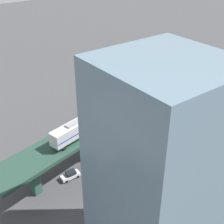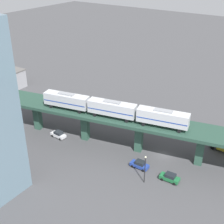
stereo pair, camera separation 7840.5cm
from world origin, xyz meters
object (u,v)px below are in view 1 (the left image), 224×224
Objects in this scene: street_car_white at (70,175)px; street_lamp at (170,128)px; street_car_blue at (149,136)px; delivery_truck at (144,95)px; signal_hut at (195,55)px; subway_train at (112,108)px; office_tower at (158,178)px; street_car_green at (170,127)px.

street_car_white is 0.64× the size of street_lamp.
street_car_blue is 23.22m from delivery_truck.
signal_hut is at bearing -57.76° from street_lamp.
subway_train is 50.28m from signal_hut.
street_lamp is (-3.21, -28.54, 3.17)m from street_car_white.
street_car_blue is at bearing 141.75° from delivery_truck.
street_lamp is at bearing 122.24° from signal_hut.
subway_train is at bearing 61.71° from street_lamp.
office_tower reaches higher than street_car_white.
delivery_truck is at bearing -40.89° from office_tower.
office_tower is at bearing 139.11° from delivery_truck.
street_car_white is at bearing 115.70° from delivery_truck.
street_car_white is 0.12× the size of office_tower.
office_tower is at bearing 154.58° from subway_train.
street_car_green is (0.44, -32.95, 0.00)m from street_car_white.
street_car_white is at bearing 105.38° from subway_train.
signal_hut is at bearing -73.59° from street_car_white.
street_car_green is 6.54m from street_lamp.
street_car_green is at bearing -101.51° from subway_train.
subway_train is at bearing 78.49° from street_car_green.
signal_hut is at bearing -91.01° from delivery_truck.
delivery_truck is at bearing 88.99° from signal_hut.
street_lamp reaches higher than street_car_green.
signal_hut is at bearing -58.96° from street_car_green.
street_car_green is 44.80m from office_tower.
office_tower reaches higher than delivery_truck.
street_car_blue is 0.64× the size of street_lamp.
street_car_green is 0.61× the size of delivery_truck.
subway_train is 21.16m from street_car_green.
street_car_blue is 6.14m from street_lamp.
street_car_white is at bearing 91.75° from street_car_blue.
signal_hut is at bearing -73.28° from subway_train.
street_lamp is (-21.79, 34.55, -6.59)m from signal_hut.
subway_train is at bearing 121.26° from delivery_truck.
subway_train reaches higher than street_lamp.
delivery_truck is (18.55, -6.51, 0.82)m from street_car_green.
signal_hut is 0.86× the size of street_car_green.
delivery_truck is (14.88, -24.52, -9.68)m from subway_train.
office_tower is at bearing 137.41° from street_car_blue.
street_car_white and street_car_green have the same top height.
street_lamp is at bearing -96.41° from street_car_white.
signal_hut reaches higher than delivery_truck.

